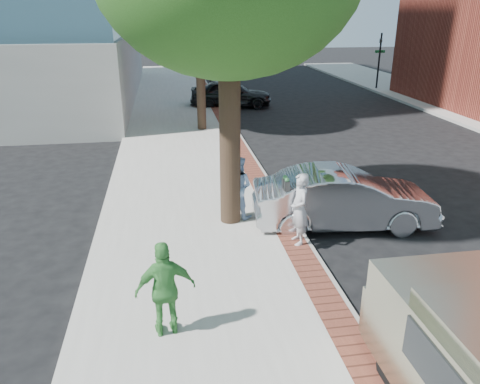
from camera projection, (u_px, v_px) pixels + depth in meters
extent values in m
plane|color=black|center=(269.00, 259.00, 10.58)|extent=(120.00, 120.00, 0.00)
cube|color=#9E9991|center=(185.00, 156.00, 17.69)|extent=(5.00, 60.00, 0.15)
cube|color=brown|center=(242.00, 152.00, 17.98)|extent=(0.60, 60.00, 0.01)
cube|color=gray|center=(251.00, 153.00, 18.06)|extent=(0.10, 60.00, 0.15)
cylinder|color=black|center=(210.00, 65.00, 30.25)|extent=(0.12, 0.12, 3.80)
imported|color=black|center=(210.00, 47.00, 29.85)|extent=(0.18, 0.15, 0.90)
cube|color=#1E7238|center=(210.00, 54.00, 29.99)|extent=(0.70, 0.03, 0.18)
cylinder|color=black|center=(379.00, 62.00, 31.96)|extent=(0.12, 0.12, 3.80)
imported|color=black|center=(381.00, 45.00, 31.55)|extent=(0.18, 0.15, 0.90)
cube|color=#1E7238|center=(380.00, 51.00, 31.70)|extent=(0.70, 0.03, 0.18)
cylinder|color=black|center=(230.00, 138.00, 11.38)|extent=(0.52, 0.52, 4.40)
cylinder|color=black|center=(201.00, 86.00, 20.78)|extent=(0.40, 0.40, 3.85)
ellipsoid|color=#214C15|center=(198.00, 8.00, 19.60)|extent=(4.80, 4.80, 3.94)
cylinder|color=gray|center=(285.00, 211.00, 11.27)|extent=(0.07, 0.07, 1.15)
cube|color=#2D3030|center=(287.00, 186.00, 10.94)|extent=(0.12, 0.14, 0.24)
cube|color=#2D3030|center=(285.00, 183.00, 11.10)|extent=(0.12, 0.14, 0.24)
sphere|color=#3F8C4C|center=(287.00, 180.00, 10.88)|extent=(0.11, 0.11, 0.11)
sphere|color=#3F8C4C|center=(285.00, 177.00, 11.05)|extent=(0.11, 0.11, 0.11)
imported|color=#AEADB2|center=(299.00, 209.00, 10.70)|extent=(0.44, 0.64, 1.71)
imported|color=#82A1CA|center=(237.00, 187.00, 12.11)|extent=(1.02, 0.98, 1.66)
imported|color=#439443|center=(165.00, 289.00, 7.65)|extent=(1.04, 0.55, 1.70)
imported|color=#B7B9BF|center=(344.00, 199.00, 11.94)|extent=(4.75, 2.08, 1.52)
imported|color=black|center=(231.00, 93.00, 26.70)|extent=(4.78, 2.37, 1.57)
cube|color=gray|center=(431.00, 320.00, 7.29)|extent=(1.93, 0.94, 0.84)
cylinder|color=black|center=(393.00, 374.00, 6.79)|extent=(0.23, 0.67, 0.67)
cube|color=black|center=(419.00, 285.00, 7.60)|extent=(1.67, 0.02, 0.42)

